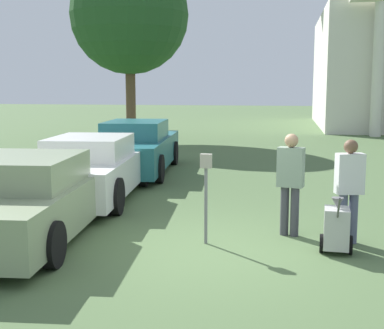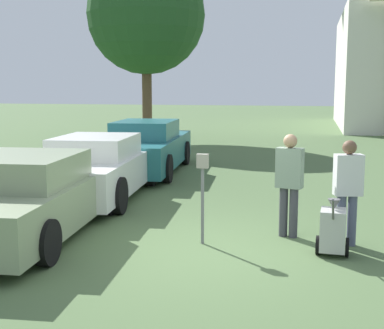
# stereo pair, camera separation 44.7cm
# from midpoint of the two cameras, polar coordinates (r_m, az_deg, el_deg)

# --- Properties ---
(ground_plane) EXTENTS (120.00, 120.00, 0.00)m
(ground_plane) POSITION_cam_midpoint_polar(r_m,az_deg,el_deg) (8.14, 2.99, -9.25)
(ground_plane) COLOR #4C663D
(parked_car_sage) EXTENTS (2.38, 4.90, 1.37)m
(parked_car_sage) POSITION_cam_midpoint_polar(r_m,az_deg,el_deg) (9.21, -15.91, -3.37)
(parked_car_sage) COLOR gray
(parked_car_sage) RESTS_ON ground_plane
(parked_car_white) EXTENTS (2.22, 4.92, 1.39)m
(parked_car_white) POSITION_cam_midpoint_polar(r_m,az_deg,el_deg) (11.95, -8.89, -0.39)
(parked_car_white) COLOR silver
(parked_car_white) RESTS_ON ground_plane
(parked_car_teal) EXTENTS (2.27, 5.38, 1.49)m
(parked_car_teal) POSITION_cam_midpoint_polar(r_m,az_deg,el_deg) (15.32, -3.96, 1.78)
(parked_car_teal) COLOR #23666B
(parked_car_teal) RESTS_ON ground_plane
(parking_meter) EXTENTS (0.18, 0.09, 1.43)m
(parking_meter) POSITION_cam_midpoint_polar(r_m,az_deg,el_deg) (8.30, 2.68, -1.87)
(parking_meter) COLOR slate
(parking_meter) RESTS_ON ground_plane
(person_worker) EXTENTS (0.46, 0.32, 1.70)m
(person_worker) POSITION_cam_midpoint_polar(r_m,az_deg,el_deg) (8.86, 11.77, -1.53)
(person_worker) COLOR #3F3F47
(person_worker) RESTS_ON ground_plane
(person_supervisor) EXTENTS (0.46, 0.32, 1.65)m
(person_supervisor) POSITION_cam_midpoint_polar(r_m,az_deg,el_deg) (8.61, 17.73, -2.26)
(person_supervisor) COLOR #515670
(person_supervisor) RESTS_ON ground_plane
(equipment_cart) EXTENTS (0.49, 1.00, 1.00)m
(equipment_cart) POSITION_cam_midpoint_polar(r_m,az_deg,el_deg) (8.16, 16.34, -6.71)
(equipment_cart) COLOR #B2B2AD
(equipment_cart) RESTS_ON ground_plane
(shade_tree) EXTENTS (5.23, 5.23, 8.19)m
(shade_tree) POSITION_cam_midpoint_polar(r_m,az_deg,el_deg) (24.55, -4.39, 15.61)
(shade_tree) COLOR brown
(shade_tree) RESTS_ON ground_plane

